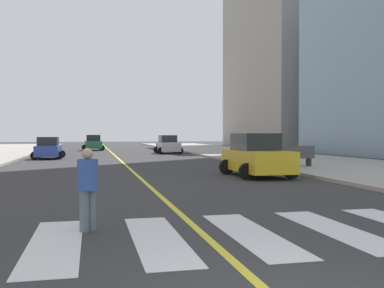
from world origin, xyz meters
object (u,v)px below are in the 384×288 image
object	(u,v)px
car_green_nearest	(93,143)
car_blue_fourth	(49,149)
pedestrian_crossing	(88,185)
car_silver_third	(168,145)
park_bench	(298,156)
car_yellow_second	(257,156)

from	to	relation	value
car_green_nearest	car_blue_fourth	size ratio (longest dim) A/B	1.08
car_green_nearest	pedestrian_crossing	xyz separation A→B (m)	(-0.29, -44.53, 0.06)
car_green_nearest	car_blue_fourth	world-z (taller)	car_green_nearest
car_silver_third	pedestrian_crossing	size ratio (longest dim) A/B	2.46
park_bench	pedestrian_crossing	xyz separation A→B (m)	(-11.12, -13.55, 0.22)
car_silver_third	pedestrian_crossing	world-z (taller)	car_silver_third
car_blue_fourth	park_bench	bearing A→B (deg)	-42.26
park_bench	pedestrian_crossing	distance (m)	17.53
car_yellow_second	car_blue_fourth	xyz separation A→B (m)	(-10.53, 16.99, -0.12)
car_blue_fourth	car_green_nearest	bearing A→B (deg)	80.16
car_silver_third	car_blue_fourth	xyz separation A→B (m)	(-10.60, -7.40, -0.05)
car_blue_fourth	pedestrian_crossing	distance (m)	27.27
car_yellow_second	car_blue_fourth	bearing A→B (deg)	-59.44
car_yellow_second	car_silver_third	world-z (taller)	car_yellow_second
car_silver_third	car_yellow_second	bearing A→B (deg)	89.22
car_blue_fourth	pedestrian_crossing	world-z (taller)	car_blue_fourth
car_green_nearest	park_bench	bearing A→B (deg)	-73.38
car_blue_fourth	pedestrian_crossing	bearing A→B (deg)	-82.11
car_green_nearest	pedestrian_crossing	distance (m)	44.53
car_blue_fourth	park_bench	distance (m)	19.66
car_silver_third	car_blue_fourth	size ratio (longest dim) A/B	1.06
car_silver_third	park_bench	xyz separation A→B (m)	(3.65, -20.94, -0.15)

